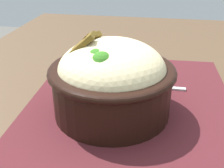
{
  "coord_description": "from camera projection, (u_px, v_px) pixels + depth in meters",
  "views": [
    {
      "loc": [
        -0.38,
        -0.02,
        1.0
      ],
      "look_at": [
        0.01,
        0.05,
        0.8
      ],
      "focal_mm": 45.05,
      "sensor_mm": 36.0,
      "label": 1
    }
  ],
  "objects": [
    {
      "name": "fork",
      "position": [
        149.0,
        86.0,
        0.54
      ],
      "size": [
        0.02,
        0.13,
        0.0
      ],
      "color": "#B4B4B4",
      "rests_on": "placemat"
    },
    {
      "name": "table",
      "position": [
        137.0,
        150.0,
        0.48
      ],
      "size": [
        1.35,
        0.87,
        0.75
      ],
      "color": "#4C3826",
      "rests_on": "ground_plane"
    },
    {
      "name": "bowl",
      "position": [
        112.0,
        79.0,
        0.43
      ],
      "size": [
        0.23,
        0.23,
        0.13
      ],
      "color": "black",
      "rests_on": "placemat"
    },
    {
      "name": "placemat",
      "position": [
        130.0,
        106.0,
        0.48
      ],
      "size": [
        0.45,
        0.36,
        0.0
      ],
      "primitive_type": "cube",
      "rotation": [
        0.0,
        0.0,
        0.03
      ],
      "color": "#47191E",
      "rests_on": "table"
    }
  ]
}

